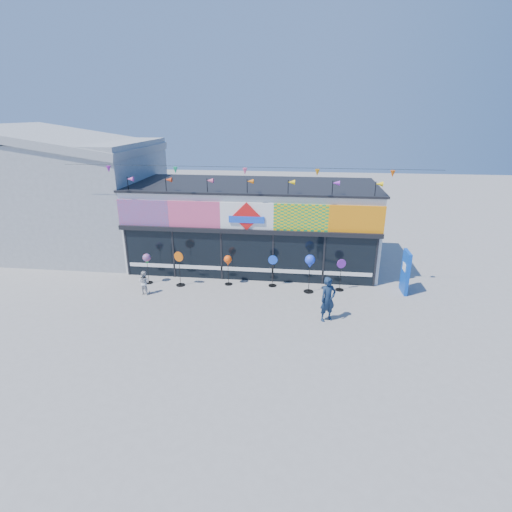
% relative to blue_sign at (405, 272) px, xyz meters
% --- Properties ---
extents(ground, '(80.00, 80.00, 0.00)m').
position_rel_blue_sign_xyz_m(ground, '(-7.00, -2.93, -0.94)').
color(ground, gray).
rests_on(ground, ground).
extents(kite_shop, '(16.00, 5.70, 5.31)m').
position_rel_blue_sign_xyz_m(kite_shop, '(-7.00, 3.01, 1.10)').
color(kite_shop, white).
rests_on(kite_shop, ground).
extents(neighbour_building, '(8.18, 7.20, 6.87)m').
position_rel_blue_sign_xyz_m(neighbour_building, '(-17.00, 4.07, 2.26)').
color(neighbour_building, '#A3A6A8').
rests_on(neighbour_building, ground).
extents(blue_sign, '(0.18, 0.94, 1.88)m').
position_rel_blue_sign_xyz_m(blue_sign, '(0.00, 0.00, 0.00)').
color(blue_sign, '#0B43B2').
rests_on(blue_sign, ground).
extents(spinner_0, '(0.36, 0.36, 1.43)m').
position_rel_blue_sign_xyz_m(spinner_0, '(-11.47, -0.39, 0.20)').
color(spinner_0, black).
rests_on(spinner_0, ground).
extents(spinner_1, '(0.45, 0.41, 1.62)m').
position_rel_blue_sign_xyz_m(spinner_1, '(-9.93, -0.48, -0.09)').
color(spinner_1, black).
rests_on(spinner_1, ground).
extents(spinner_2, '(0.36, 0.36, 1.41)m').
position_rel_blue_sign_xyz_m(spinner_2, '(-7.78, -0.11, 0.18)').
color(spinner_2, black).
rests_on(spinner_2, ground).
extents(spinner_3, '(0.41, 0.37, 1.47)m').
position_rel_blue_sign_xyz_m(spinner_3, '(-5.76, -0.04, -0.17)').
color(spinner_3, black).
rests_on(spinner_3, ground).
extents(spinner_4, '(0.44, 0.44, 1.73)m').
position_rel_blue_sign_xyz_m(spinner_4, '(-4.13, -0.49, 0.44)').
color(spinner_4, black).
rests_on(spinner_4, ground).
extents(spinner_5, '(0.40, 0.37, 1.46)m').
position_rel_blue_sign_xyz_m(spinner_5, '(-2.76, -0.14, -0.17)').
color(spinner_5, black).
rests_on(spinner_5, ground).
extents(adult_man, '(0.76, 0.68, 1.75)m').
position_rel_blue_sign_xyz_m(adult_man, '(-3.45, -2.96, -0.07)').
color(adult_man, '#152742').
rests_on(adult_man, ground).
extents(child, '(0.56, 0.40, 1.05)m').
position_rel_blue_sign_xyz_m(child, '(-11.21, -1.52, -0.42)').
color(child, silver).
rests_on(child, ground).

